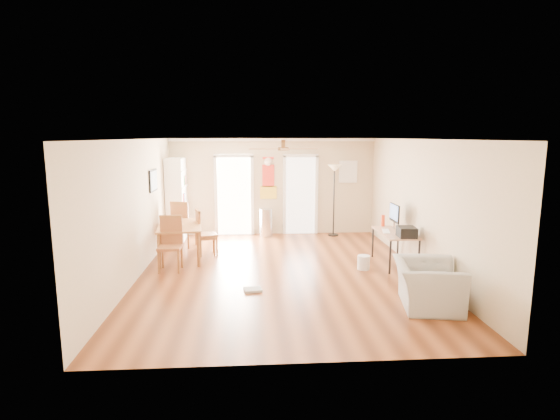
{
  "coord_description": "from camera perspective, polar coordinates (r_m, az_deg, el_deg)",
  "views": [
    {
      "loc": [
        -0.59,
        -8.25,
        2.65
      ],
      "look_at": [
        0.0,
        0.6,
        1.15
      ],
      "focal_mm": 27.98,
      "sensor_mm": 36.0,
      "label": 1
    }
  ],
  "objects": [
    {
      "name": "floor",
      "position": [
        8.69,
        0.27,
        -8.16
      ],
      "size": [
        7.0,
        7.0,
        0.0
      ],
      "primitive_type": "plane",
      "color": "brown",
      "rests_on": "ground"
    },
    {
      "name": "wall_front",
      "position": [
        4.98,
        3.15,
        -6.18
      ],
      "size": [
        5.5,
        0.04,
        2.6
      ],
      "primitive_type": null,
      "color": "beige",
      "rests_on": "floor"
    },
    {
      "name": "dining_chair_far",
      "position": [
        10.82,
        -12.41,
        -1.77
      ],
      "size": [
        0.59,
        0.59,
        1.12
      ],
      "primitive_type": null,
      "rotation": [
        0.0,
        0.0,
        2.8
      ],
      "color": "#A46135",
      "rests_on": "floor"
    },
    {
      "name": "wastebasket_a",
      "position": [
        9.01,
        10.88,
        -6.75
      ],
      "size": [
        0.31,
        0.31,
        0.28
      ],
      "primitive_type": "cylinder",
      "rotation": [
        0.0,
        0.0,
        -0.28
      ],
      "color": "silver",
      "rests_on": "floor"
    },
    {
      "name": "wall_back",
      "position": [
        11.85,
        -0.93,
        3.05
      ],
      "size": [
        5.5,
        0.04,
        2.6
      ],
      "primitive_type": null,
      "color": "beige",
      "rests_on": "floor"
    },
    {
      "name": "ceiling_fan",
      "position": [
        7.98,
        0.43,
        8.01
      ],
      "size": [
        1.24,
        1.24,
        0.2
      ],
      "primitive_type": null,
      "color": "#593819",
      "rests_on": "ceiling"
    },
    {
      "name": "dining_table",
      "position": [
        9.81,
        -12.88,
        -4.05
      ],
      "size": [
        1.07,
        1.6,
        0.75
      ],
      "primitive_type": null,
      "rotation": [
        0.0,
        0.0,
        0.11
      ],
      "color": "#A76C35",
      "rests_on": "floor"
    },
    {
      "name": "keyboard",
      "position": [
        9.34,
        13.68,
        -2.7
      ],
      "size": [
        0.22,
        0.43,
        0.02
      ],
      "primitive_type": "cube",
      "rotation": [
        0.0,
        0.0,
        -0.21
      ],
      "color": "white",
      "rests_on": "computer_desk"
    },
    {
      "name": "printer",
      "position": [
        8.92,
        16.23,
        -2.78
      ],
      "size": [
        0.36,
        0.42,
        0.2
      ],
      "primitive_type": "cube",
      "rotation": [
        0.0,
        0.0,
        -0.08
      ],
      "color": "black",
      "rests_on": "computer_desk"
    },
    {
      "name": "wall_left",
      "position": [
        8.64,
        -18.24,
        0.12
      ],
      "size": [
        0.04,
        7.0,
        2.6
      ],
      "primitive_type": null,
      "color": "beige",
      "rests_on": "floor"
    },
    {
      "name": "ceiling",
      "position": [
        8.28,
        0.28,
        9.25
      ],
      "size": [
        5.5,
        7.0,
        0.0
      ],
      "primitive_type": null,
      "color": "silver",
      "rests_on": "floor"
    },
    {
      "name": "ac_grille",
      "position": [
        12.06,
        8.88,
        4.97
      ],
      "size": [
        0.5,
        0.04,
        0.6
      ],
      "primitive_type": "cube",
      "color": "white",
      "rests_on": "wall_back"
    },
    {
      "name": "wall_right",
      "position": [
        9.01,
        18.01,
        0.5
      ],
      "size": [
        0.04,
        7.0,
        2.6
      ],
      "primitive_type": null,
      "color": "beige",
      "rests_on": "floor"
    },
    {
      "name": "imac",
      "position": [
        9.65,
        14.73,
        -0.79
      ],
      "size": [
        0.18,
        0.57,
        0.53
      ],
      "primitive_type": null,
      "rotation": [
        0.0,
        0.0,
        0.18
      ],
      "color": "black",
      "rests_on": "computer_desk"
    },
    {
      "name": "dining_chair_right_b",
      "position": [
        10.0,
        -9.53,
        -2.87
      ],
      "size": [
        0.53,
        0.53,
        1.03
      ],
      "primitive_type": null,
      "rotation": [
        0.0,
        0.0,
        1.86
      ],
      "color": "brown",
      "rests_on": "floor"
    },
    {
      "name": "kitchen_doorway",
      "position": [
        11.86,
        -6.0,
        1.79
      ],
      "size": [
        0.9,
        0.1,
        2.1
      ],
      "primitive_type": null,
      "color": "white",
      "rests_on": "wall_back"
    },
    {
      "name": "dining_chair_near",
      "position": [
        8.93,
        -14.21,
        -4.37
      ],
      "size": [
        0.45,
        0.45,
        1.08
      ],
      "primitive_type": null,
      "rotation": [
        0.0,
        0.0,
        -0.01
      ],
      "color": "#955830",
      "rests_on": "floor"
    },
    {
      "name": "crown_molding",
      "position": [
        8.28,
        0.28,
        8.97
      ],
      "size": [
        5.5,
        7.0,
        0.08
      ],
      "primitive_type": null,
      "color": "white",
      "rests_on": "wall_back"
    },
    {
      "name": "bookshelf",
      "position": [
        11.61,
        -13.34,
        1.43
      ],
      "size": [
        0.57,
        1.0,
        2.11
      ],
      "primitive_type": null,
      "rotation": [
        0.0,
        0.0,
        0.16
      ],
      "color": "white",
      "rests_on": "floor"
    },
    {
      "name": "wall_decal",
      "position": [
        11.79,
        -1.54,
        4.25
      ],
      "size": [
        0.46,
        0.03,
        1.1
      ],
      "primitive_type": "cube",
      "color": "red",
      "rests_on": "wall_back"
    },
    {
      "name": "floor_cloth",
      "position": [
        7.71,
        -3.58,
        -10.37
      ],
      "size": [
        0.34,
        0.28,
        0.04
      ],
      "primitive_type": "cube",
      "rotation": [
        0.0,
        0.0,
        0.15
      ],
      "color": "#A9A9A4",
      "rests_on": "floor"
    },
    {
      "name": "torchiere_lamp",
      "position": [
        11.75,
        7.06,
        1.24
      ],
      "size": [
        0.42,
        0.42,
        1.91
      ],
      "primitive_type": null,
      "rotation": [
        0.0,
        0.0,
        0.19
      ],
      "color": "black",
      "rests_on": "floor"
    },
    {
      "name": "armchair",
      "position": [
        7.3,
        18.71,
        -9.25
      ],
      "size": [
        1.15,
        1.26,
        0.71
      ],
      "primitive_type": "imported",
      "rotation": [
        0.0,
        0.0,
        1.39
      ],
      "color": "#A3A49E",
      "rests_on": "floor"
    },
    {
      "name": "bathroom_doorway",
      "position": [
        11.92,
        2.68,
        1.88
      ],
      "size": [
        0.8,
        0.1,
        2.1
      ],
      "primitive_type": null,
      "color": "white",
      "rests_on": "wall_back"
    },
    {
      "name": "orange_bottle",
      "position": [
        9.85,
        13.32,
        -1.35
      ],
      "size": [
        0.09,
        0.09,
        0.25
      ],
      "primitive_type": "cylinder",
      "rotation": [
        0.0,
        0.0,
        0.13
      ],
      "color": "#E83D14",
      "rests_on": "computer_desk"
    },
    {
      "name": "dining_chair_right_a",
      "position": [
        9.96,
        -9.55,
        -3.28
      ],
      "size": [
        0.42,
        0.42,
        0.9
      ],
      "primitive_type": null,
      "rotation": [
        0.0,
        0.0,
        1.71
      ],
      "color": "#945430",
      "rests_on": "floor"
    },
    {
      "name": "trash_can",
      "position": [
        11.68,
        -1.85,
        -1.65
      ],
      "size": [
        0.4,
        0.4,
        0.75
      ],
      "primitive_type": "cylinder",
      "rotation": [
        0.0,
        0.0,
        0.17
      ],
      "color": "silver",
      "rests_on": "floor"
    },
    {
      "name": "framed_poster",
      "position": [
        9.93,
        -16.24,
        3.73
      ],
      "size": [
        0.04,
        0.66,
        0.48
      ],
      "primitive_type": "cube",
      "color": "black",
      "rests_on": "wall_left"
    },
    {
      "name": "computer_desk",
      "position": [
        9.41,
        14.72,
        -4.88
      ],
      "size": [
        0.65,
        1.3,
        0.7
      ],
      "primitive_type": null,
      "color": "tan",
      "rests_on": "floor"
    }
  ]
}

